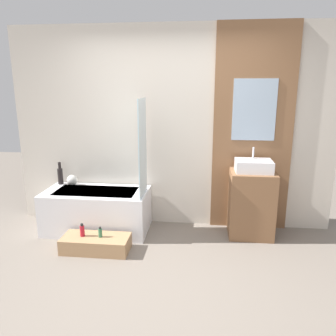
# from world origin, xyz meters

# --- Properties ---
(ground_plane) EXTENTS (12.00, 12.00, 0.00)m
(ground_plane) POSITION_xyz_m (0.00, 0.00, 0.00)
(ground_plane) COLOR slate
(wall_tiled_back) EXTENTS (4.20, 0.06, 2.60)m
(wall_tiled_back) POSITION_xyz_m (0.00, 1.58, 1.30)
(wall_tiled_back) COLOR beige
(wall_tiled_back) RESTS_ON ground_plane
(wall_wood_accent) EXTENTS (0.99, 0.04, 2.60)m
(wall_wood_accent) POSITION_xyz_m (1.04, 1.53, 1.32)
(wall_wood_accent) COLOR brown
(wall_wood_accent) RESTS_ON ground_plane
(bathtub) EXTENTS (1.33, 0.66, 0.54)m
(bathtub) POSITION_xyz_m (-0.93, 1.20, 0.27)
(bathtub) COLOR white
(bathtub) RESTS_ON ground_plane
(glass_shower_screen) EXTENTS (0.01, 0.46, 1.17)m
(glass_shower_screen) POSITION_xyz_m (-0.29, 1.12, 1.12)
(glass_shower_screen) COLOR silver
(glass_shower_screen) RESTS_ON bathtub
(wooden_step_bench) EXTENTS (0.77, 0.34, 0.17)m
(wooden_step_bench) POSITION_xyz_m (-0.77, 0.64, 0.09)
(wooden_step_bench) COLOR #A87F56
(wooden_step_bench) RESTS_ON ground_plane
(vanity_cabinet) EXTENTS (0.54, 0.47, 0.83)m
(vanity_cabinet) POSITION_xyz_m (1.04, 1.28, 0.42)
(vanity_cabinet) COLOR brown
(vanity_cabinet) RESTS_ON ground_plane
(sink) EXTENTS (0.44, 0.33, 0.29)m
(sink) POSITION_xyz_m (1.04, 1.28, 0.90)
(sink) COLOR white
(sink) RESTS_ON vanity_cabinet
(vase_tall_dark) EXTENTS (0.07, 0.07, 0.31)m
(vase_tall_dark) POSITION_xyz_m (-1.51, 1.44, 0.66)
(vase_tall_dark) COLOR black
(vase_tall_dark) RESTS_ON bathtub
(vase_round_light) EXTENTS (0.14, 0.14, 0.14)m
(vase_round_light) POSITION_xyz_m (-1.33, 1.41, 0.61)
(vase_round_light) COLOR silver
(vase_round_light) RESTS_ON bathtub
(bottle_soap_primary) EXTENTS (0.05, 0.05, 0.15)m
(bottle_soap_primary) POSITION_xyz_m (-0.92, 0.64, 0.24)
(bottle_soap_primary) COLOR #B21928
(bottle_soap_primary) RESTS_ON wooden_step_bench
(bottle_soap_secondary) EXTENTS (0.04, 0.04, 0.12)m
(bottle_soap_secondary) POSITION_xyz_m (-0.71, 0.64, 0.23)
(bottle_soap_secondary) COLOR #38704C
(bottle_soap_secondary) RESTS_ON wooden_step_bench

